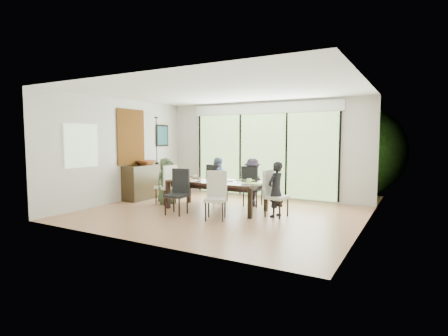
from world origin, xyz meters
The scene contains 62 objects.
floor centered at (0.00, 0.00, -0.01)m, with size 6.00×5.00×0.01m, color brown.
ceiling centered at (0.00, 0.00, 2.71)m, with size 6.00×5.00×0.01m, color white.
wall_back centered at (0.00, 2.51, 1.35)m, with size 6.00×0.02×2.70m, color beige.
wall_front centered at (0.00, -2.51, 1.35)m, with size 6.00×0.02×2.70m, color silver.
wall_left centered at (-3.01, 0.00, 1.35)m, with size 0.02×5.00×2.70m, color white.
wall_right centered at (3.01, 0.00, 1.35)m, with size 0.02×5.00×2.70m, color silver.
glass_doors centered at (0.00, 2.47, 1.20)m, with size 4.20×0.02×2.30m, color #598C3F.
blinds_header centered at (0.00, 2.46, 2.50)m, with size 4.40×0.06×0.28m, color white.
mullion_a centered at (-2.10, 2.46, 1.20)m, with size 0.05×0.04×2.30m, color black.
mullion_b centered at (-0.70, 2.46, 1.20)m, with size 0.05×0.04×2.30m, color black.
mullion_c centered at (0.70, 2.46, 1.20)m, with size 0.05×0.04×2.30m, color black.
mullion_d centered at (2.10, 2.46, 1.20)m, with size 0.05×0.04×2.30m, color black.
side_window centered at (-2.97, -1.20, 1.50)m, with size 0.02×0.90×1.00m, color #8CAD7F.
deck centered at (0.00, 3.40, -0.05)m, with size 6.00×1.80×0.10m, color brown.
rail_top centered at (0.00, 4.20, 0.55)m, with size 6.00×0.08×0.06m, color brown.
foliage_left centered at (-1.80, 5.20, 1.44)m, with size 3.20×3.20×3.20m, color #14380F.
foliage_mid centered at (0.40, 5.80, 1.80)m, with size 4.00×4.00×4.00m, color #14380F.
foliage_right centered at (2.20, 5.00, 1.26)m, with size 2.80×2.80×2.80m, color #14380F.
foliage_far centered at (-0.60, 6.50, 1.62)m, with size 3.60×3.60×3.60m, color #14380F.
table_top centered at (-0.26, 0.33, 0.66)m, with size 2.20×1.01×0.05m, color black.
table_apron centered at (-0.26, 0.33, 0.58)m, with size 2.01×0.82×0.09m, color black.
table_leg_fl centered at (-1.34, -0.10, 0.32)m, with size 0.08×0.08×0.63m, color black.
table_leg_fr centered at (0.82, -0.10, 0.32)m, with size 0.08×0.08×0.63m, color black.
table_leg_bl centered at (-1.34, 0.76, 0.32)m, with size 0.08×0.08×0.63m, color black.
table_leg_br centered at (0.82, 0.76, 0.32)m, with size 0.08×0.08×0.63m, color black.
chair_left_end centered at (-1.76, 0.33, 0.50)m, with size 0.42×0.42×1.01m, color white, non-canonical shape.
chair_right_end centered at (1.24, 0.33, 0.50)m, with size 0.42×0.42×1.01m, color silver, non-canonical shape.
chair_far_left centered at (-0.71, 1.18, 0.50)m, with size 0.42×0.42×1.01m, color black, non-canonical shape.
chair_far_right centered at (0.29, 1.18, 0.50)m, with size 0.42×0.42×1.01m, color black, non-canonical shape.
chair_near_left centered at (-0.76, -0.54, 0.50)m, with size 0.42×0.42×1.01m, color black, non-canonical shape.
chair_near_right centered at (0.24, -0.54, 0.50)m, with size 0.42×0.42×1.01m, color beige, non-canonical shape.
person_left_end centered at (-1.74, 0.33, 0.59)m, with size 0.55×0.35×1.18m, color #435538.
person_right_end centered at (1.22, 0.33, 0.59)m, with size 0.55×0.35×1.18m, color black.
person_far_left centered at (-0.71, 1.16, 0.59)m, with size 0.55×0.35×1.18m, color #6F81A0.
person_far_right centered at (0.29, 1.16, 0.59)m, with size 0.55×0.35×1.18m, color #292030.
placemat_left centered at (-1.21, 0.33, 0.69)m, with size 0.40×0.29×0.01m, color #95B540.
placemat_right centered at (0.69, 0.33, 0.69)m, with size 0.40×0.29×0.01m, color #83BB43.
placemat_far_l centered at (-0.71, 0.73, 0.69)m, with size 0.40×0.29×0.01m, color #8DB540.
placemat_far_r centered at (0.29, 0.73, 0.69)m, with size 0.40×0.29×0.01m, color #7DAD3D.
placemat_paper centered at (-0.81, 0.03, 0.69)m, with size 0.40×0.29×0.01m, color white.
tablet_far_l centered at (-0.61, 0.68, 0.70)m, with size 0.24×0.16×0.01m, color black.
tablet_far_r centered at (0.24, 0.68, 0.70)m, with size 0.22×0.16×0.01m, color black.
papers centered at (0.44, 0.28, 0.69)m, with size 0.27×0.20×0.00m, color white.
platter_base centered at (-0.81, 0.03, 0.70)m, with size 0.24×0.24×0.02m, color white.
platter_snacks centered at (-0.81, 0.03, 0.72)m, with size 0.18×0.18×0.01m, color orange.
vase centered at (-0.21, 0.38, 0.74)m, with size 0.07×0.07×0.11m, color silver.
hyacinth_stems centered at (-0.21, 0.38, 0.85)m, with size 0.04×0.04×0.15m, color #337226.
hyacinth_blooms centered at (-0.21, 0.38, 0.94)m, with size 0.10×0.10×0.10m, color #4D5DC1.
laptop centered at (-1.11, 0.23, 0.70)m, with size 0.30×0.19×0.02m, color silver.
cup_a centered at (-0.96, 0.48, 0.73)m, with size 0.11×0.11×0.09m, color white.
cup_b centered at (-0.11, 0.23, 0.73)m, with size 0.09×0.09×0.08m, color white.
cup_c centered at (0.54, 0.43, 0.73)m, with size 0.11×0.11×0.09m, color white.
book centered at (-0.01, 0.38, 0.69)m, with size 0.15×0.20×0.02m, color white.
sideboard centered at (-2.76, 0.84, 0.47)m, with size 0.47×1.66×0.94m, color black.
bowl centered at (-2.76, 0.74, 1.00)m, with size 0.49×0.49×0.12m, color brown.
candlestick_base centered at (-2.76, 1.19, 0.96)m, with size 0.10×0.10×0.04m, color black.
candlestick_shaft centered at (-2.76, 1.19, 1.61)m, with size 0.02×0.02×1.30m, color black.
candlestick_pan centered at (-2.76, 1.19, 2.25)m, with size 0.10×0.10×0.03m, color black.
candle centered at (-2.76, 1.19, 2.32)m, with size 0.04×0.04×0.10m, color silver.
tapestry centered at (-2.97, 0.40, 1.70)m, with size 0.02×1.00×1.50m, color brown.
art_frame centered at (-2.97, 1.70, 1.75)m, with size 0.03×0.55×0.65m, color black.
art_canvas centered at (-2.95, 1.70, 1.75)m, with size 0.01×0.45×0.55m, color #184B4F.
Camera 1 is at (3.87, -6.62, 1.69)m, focal length 28.00 mm.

